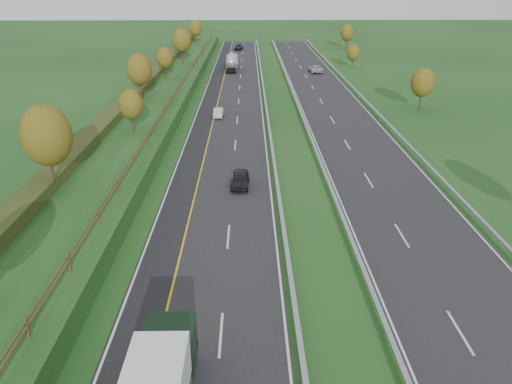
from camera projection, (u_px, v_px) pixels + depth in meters
ground at (285, 128)px, 69.56m from camera, size 400.00×400.00×0.00m
near_carriageway at (229, 119)px, 74.04m from camera, size 10.50×200.00×0.04m
far_carriageway at (340, 118)px, 74.27m from camera, size 10.50×200.00×0.04m
hard_shoulder at (204, 119)px, 73.99m from camera, size 3.00×200.00×0.04m
lane_markings at (272, 118)px, 74.01m from camera, size 26.75×200.00×0.01m
embankment_left at (141, 112)px, 73.48m from camera, size 12.00×200.00×2.00m
hedge_left at (126, 102)px, 72.84m from camera, size 2.20×180.00×1.10m
fence_left at (170, 101)px, 72.48m from camera, size 0.12×189.06×1.20m
median_barrier_near at (267, 114)px, 73.89m from camera, size 0.32×200.00×0.71m
median_barrier_far at (302, 114)px, 73.96m from camera, size 0.32×200.00×0.71m
outer_barrier_far at (379, 114)px, 74.11m from camera, size 0.32×200.00×0.71m
trees_left at (135, 80)px, 68.27m from camera, size 6.64×164.30×7.66m
trees_far at (383, 60)px, 99.65m from camera, size 8.45×118.60×7.12m
road_tanker at (232, 61)px, 113.29m from camera, size 2.40×11.22×3.46m
car_dark_near at (240, 179)px, 49.44m from camera, size 1.92×4.41×1.48m
car_silver_mid at (218, 113)px, 74.69m from camera, size 1.45×3.91×1.28m
car_small_far at (239, 47)px, 145.77m from camera, size 2.77×5.37×1.49m
car_oncoming at (316, 69)px, 110.45m from camera, size 2.77×5.57×1.52m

